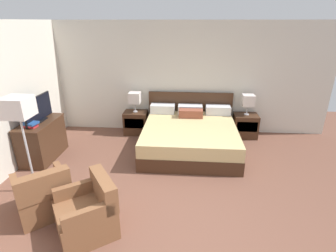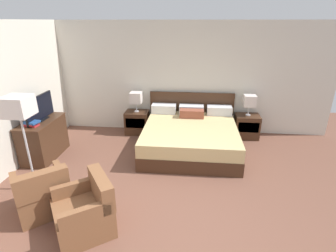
{
  "view_description": "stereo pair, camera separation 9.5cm",
  "coord_description": "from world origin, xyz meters",
  "px_view_note": "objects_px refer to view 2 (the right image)",
  "views": [
    {
      "loc": [
        0.22,
        -2.56,
        2.59
      ],
      "look_at": [
        -0.14,
        1.98,
        0.75
      ],
      "focal_mm": 28.0,
      "sensor_mm": 36.0,
      "label": 1
    },
    {
      "loc": [
        0.32,
        -2.55,
        2.59
      ],
      "look_at": [
        -0.14,
        1.98,
        0.75
      ],
      "focal_mm": 28.0,
      "sensor_mm": 36.0,
      "label": 2
    }
  ],
  "objects_px": {
    "nightstand_right": "(247,126)",
    "armchair_companion": "(86,212)",
    "tv": "(40,108)",
    "floor_lamp": "(19,112)",
    "bed": "(190,136)",
    "table_lamp_right": "(250,101)",
    "book_small_top": "(32,122)",
    "book_red_cover": "(32,125)",
    "armchair_by_window": "(43,194)",
    "table_lamp_left": "(136,98)",
    "nightstand_left": "(137,122)",
    "book_blue_cover": "(31,124)",
    "dresser": "(44,138)"
  },
  "relations": [
    {
      "from": "nightstand_right",
      "to": "armchair_companion",
      "type": "height_order",
      "value": "armchair_companion"
    },
    {
      "from": "tv",
      "to": "floor_lamp",
      "type": "bearing_deg",
      "value": -70.02
    },
    {
      "from": "bed",
      "to": "floor_lamp",
      "type": "distance_m",
      "value": 3.22
    },
    {
      "from": "table_lamp_right",
      "to": "book_small_top",
      "type": "relative_size",
      "value": 2.01
    },
    {
      "from": "book_red_cover",
      "to": "armchair_by_window",
      "type": "bearing_deg",
      "value": -56.58
    },
    {
      "from": "table_lamp_left",
      "to": "armchair_companion",
      "type": "bearing_deg",
      "value": -89.67
    },
    {
      "from": "nightstand_left",
      "to": "nightstand_right",
      "type": "height_order",
      "value": "same"
    },
    {
      "from": "floor_lamp",
      "to": "armchair_by_window",
      "type": "bearing_deg",
      "value": -48.02
    },
    {
      "from": "nightstand_right",
      "to": "book_small_top",
      "type": "bearing_deg",
      "value": -158.33
    },
    {
      "from": "table_lamp_right",
      "to": "book_blue_cover",
      "type": "bearing_deg",
      "value": -158.4
    },
    {
      "from": "book_red_cover",
      "to": "armchair_companion",
      "type": "relative_size",
      "value": 0.25
    },
    {
      "from": "dresser",
      "to": "book_blue_cover",
      "type": "xyz_separation_m",
      "value": [
        -0.0,
        -0.29,
        0.42
      ]
    },
    {
      "from": "nightstand_right",
      "to": "table_lamp_right",
      "type": "relative_size",
      "value": 1.15
    },
    {
      "from": "dresser",
      "to": "nightstand_left",
      "type": "bearing_deg",
      "value": 40.87
    },
    {
      "from": "bed",
      "to": "dresser",
      "type": "height_order",
      "value": "bed"
    },
    {
      "from": "table_lamp_left",
      "to": "dresser",
      "type": "relative_size",
      "value": 0.45
    },
    {
      "from": "table_lamp_left",
      "to": "tv",
      "type": "relative_size",
      "value": 0.53
    },
    {
      "from": "table_lamp_right",
      "to": "book_blue_cover",
      "type": "height_order",
      "value": "table_lamp_right"
    },
    {
      "from": "book_small_top",
      "to": "armchair_companion",
      "type": "height_order",
      "value": "book_small_top"
    },
    {
      "from": "tv",
      "to": "book_small_top",
      "type": "height_order",
      "value": "tv"
    },
    {
      "from": "nightstand_right",
      "to": "armchair_by_window",
      "type": "xyz_separation_m",
      "value": [
        -3.37,
        -2.97,
        0.01
      ]
    },
    {
      "from": "nightstand_right",
      "to": "dresser",
      "type": "distance_m",
      "value": 4.45
    },
    {
      "from": "tv",
      "to": "book_blue_cover",
      "type": "bearing_deg",
      "value": -90.61
    },
    {
      "from": "book_small_top",
      "to": "nightstand_right",
      "type": "bearing_deg",
      "value": 21.67
    },
    {
      "from": "armchair_by_window",
      "to": "armchair_companion",
      "type": "xyz_separation_m",
      "value": [
        0.77,
        -0.3,
        0.0
      ]
    },
    {
      "from": "bed",
      "to": "nightstand_left",
      "type": "height_order",
      "value": "bed"
    },
    {
      "from": "book_small_top",
      "to": "floor_lamp",
      "type": "relative_size",
      "value": 0.15
    },
    {
      "from": "table_lamp_left",
      "to": "book_red_cover",
      "type": "relative_size",
      "value": 2.0
    },
    {
      "from": "table_lamp_left",
      "to": "armchair_by_window",
      "type": "height_order",
      "value": "table_lamp_left"
    },
    {
      "from": "bed",
      "to": "tv",
      "type": "bearing_deg",
      "value": -168.3
    },
    {
      "from": "table_lamp_left",
      "to": "table_lamp_right",
      "type": "xyz_separation_m",
      "value": [
        2.62,
        0.0,
        0.0
      ]
    },
    {
      "from": "book_small_top",
      "to": "armchair_by_window",
      "type": "xyz_separation_m",
      "value": [
        0.84,
        -1.29,
        -0.57
      ]
    },
    {
      "from": "nightstand_right",
      "to": "book_blue_cover",
      "type": "bearing_deg",
      "value": -158.42
    },
    {
      "from": "bed",
      "to": "dresser",
      "type": "distance_m",
      "value": 2.99
    },
    {
      "from": "bed",
      "to": "table_lamp_left",
      "type": "distance_m",
      "value": 1.62
    },
    {
      "from": "nightstand_left",
      "to": "armchair_companion",
      "type": "xyz_separation_m",
      "value": [
        0.02,
        -3.27,
        0.01
      ]
    },
    {
      "from": "nightstand_right",
      "to": "dresser",
      "type": "height_order",
      "value": "dresser"
    },
    {
      "from": "tv",
      "to": "nightstand_left",
      "type": "bearing_deg",
      "value": 39.8
    },
    {
      "from": "nightstand_left",
      "to": "tv",
      "type": "relative_size",
      "value": 0.61
    },
    {
      "from": "armchair_by_window",
      "to": "floor_lamp",
      "type": "bearing_deg",
      "value": 131.98
    },
    {
      "from": "book_blue_cover",
      "to": "floor_lamp",
      "type": "distance_m",
      "value": 1.05
    },
    {
      "from": "armchair_companion",
      "to": "book_red_cover",
      "type": "bearing_deg",
      "value": 135.41
    },
    {
      "from": "book_blue_cover",
      "to": "armchair_companion",
      "type": "relative_size",
      "value": 0.2
    },
    {
      "from": "table_lamp_left",
      "to": "book_blue_cover",
      "type": "height_order",
      "value": "table_lamp_left"
    },
    {
      "from": "table_lamp_right",
      "to": "book_red_cover",
      "type": "distance_m",
      "value": 4.54
    },
    {
      "from": "tv",
      "to": "book_small_top",
      "type": "relative_size",
      "value": 3.78
    },
    {
      "from": "tv",
      "to": "book_red_cover",
      "type": "bearing_deg",
      "value": -89.64
    },
    {
      "from": "dresser",
      "to": "book_blue_cover",
      "type": "height_order",
      "value": "book_blue_cover"
    },
    {
      "from": "book_blue_cover",
      "to": "armchair_by_window",
      "type": "height_order",
      "value": "book_blue_cover"
    },
    {
      "from": "floor_lamp",
      "to": "book_small_top",
      "type": "bearing_deg",
      "value": 116.54
    }
  ]
}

